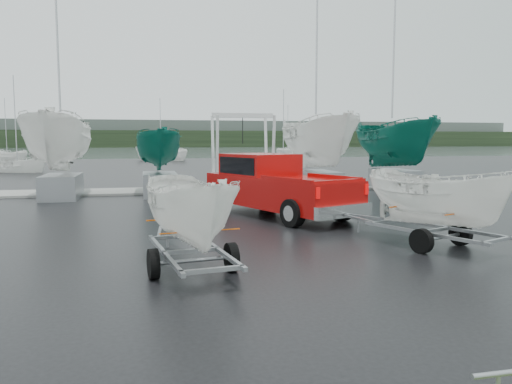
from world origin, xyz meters
name	(u,v)px	position (x,y,z in m)	size (l,w,h in m)	color
ground_plane	(243,238)	(0.00, 0.00, 0.00)	(120.00, 120.00, 0.00)	black
lake	(155,152)	(0.00, 100.00, -0.01)	(300.00, 300.00, 0.00)	slate
dock	(195,190)	(0.00, 13.00, 0.05)	(30.00, 3.00, 0.12)	#999994
treeline	(150,139)	(0.00, 170.00, 3.00)	(300.00, 8.00, 6.00)	black
far_hill	(150,134)	(0.00, 178.00, 5.00)	(300.00, 6.00, 10.00)	#4C5651
pickup_truck	(273,183)	(1.88, 3.96, 1.14)	(4.54, 6.94, 2.19)	#9D0A08
trailer_hitched	(438,148)	(4.45, -2.37, 2.50)	(2.45, 3.78, 4.59)	#909398
trailer_parked	(190,152)	(-1.75, -3.38, 2.48)	(1.85, 3.73, 4.55)	#909398
boat_hoist	(243,141)	(2.58, 13.00, 2.67)	(3.30, 2.18, 4.12)	silver
keelboat_0	(58,101)	(-6.38, 11.00, 4.47)	(2.81, 3.20, 10.99)	#909398
keelboat_1	(159,127)	(-1.90, 11.20, 3.32)	(2.12, 3.20, 6.73)	#909398
keelboat_2	(319,104)	(6.18, 11.00, 4.52)	(2.84, 3.20, 11.02)	#909398
keelboat_3	(397,110)	(10.68, 11.30, 4.31)	(2.71, 3.20, 10.89)	#909398
moored_boat_0	(18,172)	(-12.95, 31.70, 0.01)	(2.98, 2.96, 10.90)	white
moored_boat_1	(161,161)	(-0.40, 52.16, 0.00)	(3.90, 3.88, 11.72)	white
moored_boat_2	(283,165)	(11.87, 37.64, 0.01)	(2.92, 2.95, 10.86)	white
moored_boat_3	(288,157)	(19.05, 60.45, 0.00)	(3.68, 3.70, 11.48)	white
moored_boat_4	(7,161)	(-19.74, 56.37, 0.01)	(3.41, 3.39, 11.19)	white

